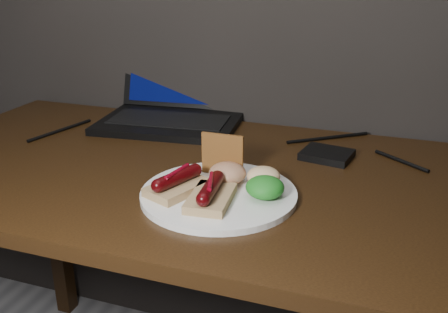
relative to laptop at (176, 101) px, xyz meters
name	(u,v)px	position (x,y,z in m)	size (l,w,h in m)	color
desk	(204,207)	(0.20, -0.30, -0.14)	(1.40, 0.70, 0.75)	#341F0D
laptop	(176,101)	(0.00, 0.00, 0.00)	(0.39, 0.37, 0.25)	black
hard_drive	(327,155)	(0.44, -0.15, -0.05)	(0.11, 0.09, 0.02)	black
desk_cables	(237,145)	(0.22, -0.15, -0.05)	(0.92, 0.41, 0.01)	black
plate	(219,194)	(0.27, -0.42, -0.05)	(0.29, 0.29, 0.01)	white
bread_sausage_left	(177,183)	(0.20, -0.44, -0.03)	(0.11, 0.13, 0.04)	tan
bread_sausage_center	(211,194)	(0.28, -0.46, -0.03)	(0.08, 0.12, 0.04)	tan
crispbread	(222,155)	(0.26, -0.34, 0.00)	(0.09, 0.01, 0.09)	#A15F2C
salad_greens	(265,187)	(0.36, -0.41, -0.02)	(0.07, 0.07, 0.04)	#105014
salsa_mound	(227,173)	(0.28, -0.37, -0.02)	(0.07, 0.07, 0.04)	maroon
coleslaw_mound	(264,176)	(0.35, -0.36, -0.03)	(0.06, 0.06, 0.04)	beige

